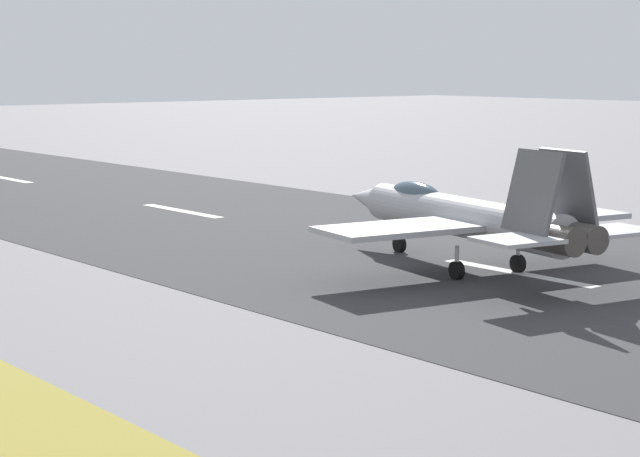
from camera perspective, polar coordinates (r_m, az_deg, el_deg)
ground_plane at (r=48.19m, az=9.26°, el=-2.13°), size 400.00×400.00×0.00m
runway_strip at (r=48.18m, az=9.28°, el=-2.12°), size 240.00×26.00×0.02m
fighter_jet at (r=47.75m, az=7.45°, el=0.66°), size 17.73×14.73×5.54m
crew_person at (r=65.10m, az=4.68°, el=1.40°), size 0.59×0.48×1.62m
marker_cone_mid at (r=63.46m, az=10.39°, el=0.62°), size 0.44×0.44×0.55m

